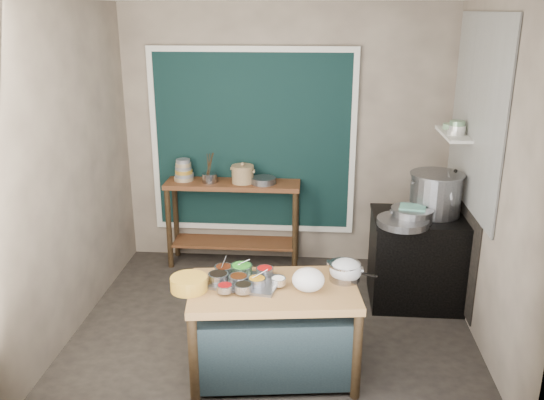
# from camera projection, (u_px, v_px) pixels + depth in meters

# --- Properties ---
(floor) EXTENTS (3.50, 3.00, 0.02)m
(floor) POSITION_uv_depth(u_px,v_px,m) (274.00, 324.00, 5.24)
(floor) COLOR #2F2A24
(floor) RESTS_ON ground
(back_wall) EXTENTS (3.50, 0.02, 2.80)m
(back_wall) POSITION_uv_depth(u_px,v_px,m) (285.00, 137.00, 6.22)
(back_wall) COLOR gray
(back_wall) RESTS_ON floor
(left_wall) EXTENTS (0.02, 3.00, 2.80)m
(left_wall) POSITION_uv_depth(u_px,v_px,m) (70.00, 171.00, 4.93)
(left_wall) COLOR gray
(left_wall) RESTS_ON floor
(right_wall) EXTENTS (0.02, 3.00, 2.80)m
(right_wall) POSITION_uv_depth(u_px,v_px,m) (491.00, 180.00, 4.66)
(right_wall) COLOR gray
(right_wall) RESTS_ON floor
(curtain_panel) EXTENTS (2.10, 0.02, 1.90)m
(curtain_panel) POSITION_uv_depth(u_px,v_px,m) (253.00, 142.00, 6.23)
(curtain_panel) COLOR black
(curtain_panel) RESTS_ON back_wall
(curtain_frame) EXTENTS (2.22, 0.03, 2.02)m
(curtain_frame) POSITION_uv_depth(u_px,v_px,m) (253.00, 142.00, 6.22)
(curtain_frame) COLOR beige
(curtain_frame) RESTS_ON back_wall
(tile_panel) EXTENTS (0.02, 1.70, 1.70)m
(tile_panel) POSITION_uv_depth(u_px,v_px,m) (477.00, 113.00, 5.04)
(tile_panel) COLOR #B2B2AA
(tile_panel) RESTS_ON right_wall
(soot_patch) EXTENTS (0.01, 1.30, 1.30)m
(soot_patch) POSITION_uv_depth(u_px,v_px,m) (461.00, 231.00, 5.50)
(soot_patch) COLOR black
(soot_patch) RESTS_ON right_wall
(wall_shelf) EXTENTS (0.22, 0.70, 0.03)m
(wall_shelf) POSITION_uv_depth(u_px,v_px,m) (454.00, 134.00, 5.41)
(wall_shelf) COLOR beige
(wall_shelf) RESTS_ON right_wall
(prep_table) EXTENTS (1.33, 0.87, 0.75)m
(prep_table) POSITION_uv_depth(u_px,v_px,m) (274.00, 331.00, 4.40)
(prep_table) COLOR brown
(prep_table) RESTS_ON floor
(back_counter) EXTENTS (1.45, 0.40, 0.95)m
(back_counter) POSITION_uv_depth(u_px,v_px,m) (234.00, 223.00, 6.34)
(back_counter) COLOR brown
(back_counter) RESTS_ON floor
(stove_block) EXTENTS (0.90, 0.68, 0.85)m
(stove_block) POSITION_uv_depth(u_px,v_px,m) (419.00, 261.00, 5.52)
(stove_block) COLOR black
(stove_block) RESTS_ON floor
(stove_top) EXTENTS (0.92, 0.69, 0.03)m
(stove_top) POSITION_uv_depth(u_px,v_px,m) (423.00, 218.00, 5.38)
(stove_top) COLOR black
(stove_top) RESTS_ON stove_block
(condiment_tray) EXTENTS (0.55, 0.44, 0.02)m
(condiment_tray) POSITION_uv_depth(u_px,v_px,m) (246.00, 282.00, 4.34)
(condiment_tray) COLOR gray
(condiment_tray) RESTS_ON prep_table
(condiment_bowls) EXTENTS (0.59, 0.45, 0.07)m
(condiment_bowls) POSITION_uv_depth(u_px,v_px,m) (241.00, 277.00, 4.34)
(condiment_bowls) COLOR silver
(condiment_bowls) RESTS_ON condiment_tray
(yellow_basin) EXTENTS (0.34, 0.34, 0.10)m
(yellow_basin) POSITION_uv_depth(u_px,v_px,m) (189.00, 283.00, 4.23)
(yellow_basin) COLOR #B3891F
(yellow_basin) RESTS_ON prep_table
(saucepan) EXTENTS (0.33, 0.33, 0.14)m
(saucepan) POSITION_uv_depth(u_px,v_px,m) (345.00, 272.00, 4.38)
(saucepan) COLOR gray
(saucepan) RESTS_ON prep_table
(plastic_bag_a) EXTENTS (0.28, 0.25, 0.18)m
(plastic_bag_a) POSITION_uv_depth(u_px,v_px,m) (308.00, 280.00, 4.20)
(plastic_bag_a) COLOR white
(plastic_bag_a) RESTS_ON prep_table
(plastic_bag_b) EXTENTS (0.27, 0.23, 0.19)m
(plastic_bag_b) POSITION_uv_depth(u_px,v_px,m) (346.00, 270.00, 4.35)
(plastic_bag_b) COLOR white
(plastic_bag_b) RESTS_ON prep_table
(bowl_stack) EXTENTS (0.21, 0.21, 0.24)m
(bowl_stack) POSITION_uv_depth(u_px,v_px,m) (184.00, 171.00, 6.22)
(bowl_stack) COLOR tan
(bowl_stack) RESTS_ON back_counter
(utensil_cup) EXTENTS (0.19, 0.19, 0.10)m
(utensil_cup) POSITION_uv_depth(u_px,v_px,m) (210.00, 178.00, 6.16)
(utensil_cup) COLOR gray
(utensil_cup) RESTS_ON back_counter
(ceramic_crock) EXTENTS (0.33, 0.33, 0.17)m
(ceramic_crock) POSITION_uv_depth(u_px,v_px,m) (243.00, 175.00, 6.14)
(ceramic_crock) COLOR olive
(ceramic_crock) RESTS_ON back_counter
(wide_bowl) EXTENTS (0.30, 0.30, 0.07)m
(wide_bowl) POSITION_uv_depth(u_px,v_px,m) (263.00, 180.00, 6.13)
(wide_bowl) COLOR gray
(wide_bowl) RESTS_ON back_counter
(stock_pot) EXTENTS (0.66, 0.66, 0.40)m
(stock_pot) POSITION_uv_depth(u_px,v_px,m) (436.00, 194.00, 5.37)
(stock_pot) COLOR gray
(stock_pot) RESTS_ON stove_top
(pot_lid) EXTENTS (0.20, 0.46, 0.44)m
(pot_lid) POSITION_uv_depth(u_px,v_px,m) (451.00, 193.00, 5.34)
(pot_lid) COLOR gray
(pot_lid) RESTS_ON stove_top
(steamer) EXTENTS (0.48, 0.48, 0.13)m
(steamer) POSITION_uv_depth(u_px,v_px,m) (412.00, 215.00, 5.22)
(steamer) COLOR gray
(steamer) RESTS_ON stove_top
(green_cloth) EXTENTS (0.26, 0.22, 0.02)m
(green_cloth) POSITION_uv_depth(u_px,v_px,m) (413.00, 207.00, 5.20)
(green_cloth) COLOR #5FA089
(green_cloth) RESTS_ON steamer
(shallow_pan) EXTENTS (0.54, 0.54, 0.06)m
(shallow_pan) POSITION_uv_depth(u_px,v_px,m) (403.00, 222.00, 5.14)
(shallow_pan) COLOR gray
(shallow_pan) RESTS_ON stove_top
(shelf_bowl_stack) EXTENTS (0.16, 0.16, 0.13)m
(shelf_bowl_stack) POSITION_uv_depth(u_px,v_px,m) (457.00, 128.00, 5.31)
(shelf_bowl_stack) COLOR silver
(shelf_bowl_stack) RESTS_ON wall_shelf
(shelf_bowl_green) EXTENTS (0.18, 0.18, 0.05)m
(shelf_bowl_green) POSITION_uv_depth(u_px,v_px,m) (450.00, 126.00, 5.57)
(shelf_bowl_green) COLOR gray
(shelf_bowl_green) RESTS_ON wall_shelf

